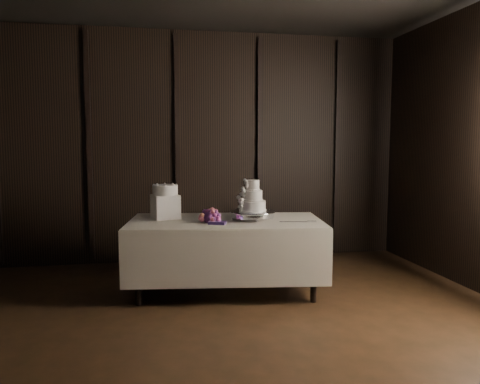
% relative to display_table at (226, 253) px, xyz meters
% --- Properties ---
extents(room, '(6.08, 7.08, 3.08)m').
position_rel_display_table_xyz_m(room, '(-0.42, -2.06, 1.08)').
color(room, black).
rests_on(room, ground).
extents(display_table, '(2.11, 1.29, 0.76)m').
position_rel_display_table_xyz_m(display_table, '(0.00, 0.00, 0.00)').
color(display_table, beige).
rests_on(display_table, ground).
extents(cake_stand, '(0.54, 0.54, 0.09)m').
position_rel_display_table_xyz_m(cake_stand, '(0.28, -0.02, 0.39)').
color(cake_stand, silver).
rests_on(cake_stand, display_table).
extents(wedding_cake, '(0.31, 0.27, 0.33)m').
position_rel_display_table_xyz_m(wedding_cake, '(0.26, -0.03, 0.56)').
color(wedding_cake, white).
rests_on(wedding_cake, cake_stand).
extents(bouquet, '(0.39, 0.45, 0.18)m').
position_rel_display_table_xyz_m(bouquet, '(-0.17, -0.12, 0.40)').
color(bouquet, '#C65569').
rests_on(bouquet, display_table).
extents(box_pedestal, '(0.32, 0.32, 0.25)m').
position_rel_display_table_xyz_m(box_pedestal, '(-0.61, 0.23, 0.47)').
color(box_pedestal, white).
rests_on(box_pedestal, display_table).
extents(small_cake, '(0.28, 0.28, 0.11)m').
position_rel_display_table_xyz_m(small_cake, '(-0.61, 0.23, 0.65)').
color(small_cake, white).
rests_on(small_cake, box_pedestal).
extents(cake_knife, '(0.37, 0.10, 0.01)m').
position_rel_display_table_xyz_m(cake_knife, '(0.65, -0.27, 0.35)').
color(cake_knife, silver).
rests_on(cake_knife, display_table).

